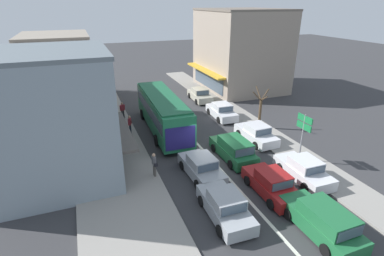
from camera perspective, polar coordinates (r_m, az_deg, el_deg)
ground_plane at (r=22.24m, az=3.54°, el=-5.76°), size 140.00×140.00×0.00m
lane_centre_line at (r=25.54m, az=-0.13°, el=-1.72°), size 0.20×28.00×0.01m
sidewalk_left at (r=26.01m, az=-15.91°, el=-2.03°), size 5.20×44.00×0.14m
kerb_right at (r=29.70m, az=9.74°, el=1.69°), size 2.80×44.00×0.12m
shopfront_corner_near at (r=20.15m, az=-25.24°, el=1.61°), size 8.35×7.43×8.19m
shopfront_mid_block at (r=28.02m, az=-24.33°, el=6.35°), size 8.08×8.22×7.26m
shopfront_far_end at (r=36.46m, az=-23.95°, el=10.12°), size 7.75×8.96×7.54m
building_right_far at (r=39.93m, az=9.23°, el=14.44°), size 9.95×10.75×9.89m
city_bus at (r=26.37m, az=-5.65°, el=3.38°), size 3.00×10.93×3.23m
sedan_queue_far_back at (r=16.48m, az=6.34°, el=-14.62°), size 1.97×4.24×1.47m
sedan_adjacent_lane_trail at (r=18.71m, az=14.94°, el=-10.27°), size 1.92×4.21×1.47m
wagon_behind_bus_mid at (r=22.07m, az=7.91°, el=-4.00°), size 1.98×4.52×1.58m
sedan_adjacent_lane_lead at (r=19.76m, az=1.81°, el=-7.49°), size 2.04×4.27×1.47m
wagon_queue_gap_filler at (r=16.67m, az=23.58°, el=-15.89°), size 1.96×4.51×1.58m
parked_sedan_kerb_front at (r=20.75m, az=20.50°, el=-7.50°), size 1.93×4.22×1.47m
parked_sedan_kerb_second at (r=25.13m, az=12.14°, el=-1.06°), size 2.01×4.26×1.47m
parked_sedan_kerb_third at (r=29.74m, az=5.67°, el=3.19°), size 2.00×4.25×1.47m
parked_sedan_kerb_rear at (r=34.91m, az=1.51°, el=6.31°), size 2.02×4.26×1.47m
traffic_light_downstreet at (r=40.07m, az=-15.11°, el=10.96°), size 0.33×0.24×4.20m
directional_road_sign at (r=22.01m, az=20.53°, el=0.20°), size 0.10×1.40×3.60m
street_tree_right at (r=27.49m, az=12.84°, el=3.41°), size 1.66×1.87×3.70m
pedestrian_with_handbag_near at (r=26.08m, az=-11.77°, el=0.85°), size 0.40×0.65×1.63m
pedestrian_browsing_midblock at (r=29.65m, az=-13.10°, el=3.45°), size 0.53×0.35×1.63m
pedestrian_far_walker at (r=19.56m, az=-7.22°, el=-6.66°), size 0.28×0.65×1.63m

